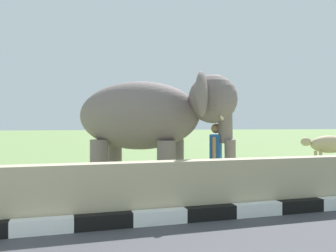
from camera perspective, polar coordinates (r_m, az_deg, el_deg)
The scene contains 4 objects.
barrier_parapet at distance 5.96m, azimuth -9.75°, elevation -10.71°, with size 28.00×0.36×1.00m, color tan.
elephant at distance 8.70m, azimuth -2.59°, elevation 1.48°, with size 3.95×3.50×2.82m.
person_handler at distance 8.52m, azimuth 7.77°, elevation -4.54°, with size 0.44×0.60×1.66m.
cow_near at distance 14.57m, azimuth 24.55°, elevation -2.81°, with size 1.93×0.87×1.23m.
Camera 1 is at (1.28, -2.24, 1.63)m, focal length 37.58 mm.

